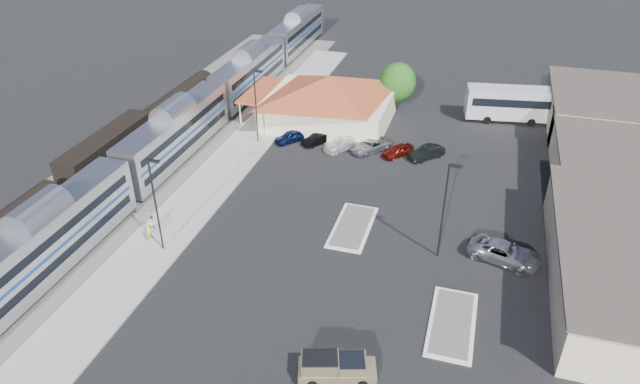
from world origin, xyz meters
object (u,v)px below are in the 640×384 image
(station_depot, at_px, (329,99))
(suv, at_px, (504,253))
(pickup_truck, at_px, (337,368))
(coach_bus, at_px, (521,103))

(station_depot, bearing_deg, suv, -46.39)
(pickup_truck, height_order, suv, pickup_truck)
(station_depot, height_order, pickup_truck, station_depot)
(station_depot, distance_m, suv, 31.94)
(pickup_truck, xyz_separation_m, suv, (10.26, 16.05, -0.01))
(pickup_truck, relative_size, suv, 0.91)
(station_depot, distance_m, coach_bus, 24.29)
(station_depot, xyz_separation_m, pickup_truck, (11.72, -39.12, -2.29))
(pickup_truck, relative_size, coach_bus, 0.39)
(station_depot, bearing_deg, pickup_truck, -73.33)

